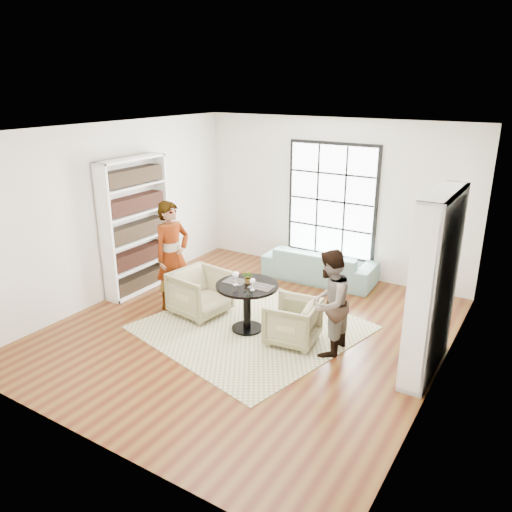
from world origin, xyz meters
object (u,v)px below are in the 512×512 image
Objects in this scene: person_left at (172,256)px; armchair_right at (292,322)px; flower_centerpiece at (249,277)px; sofa at (320,265)px; person_right at (329,303)px; pedestal_table at (247,297)px; armchair_left at (200,293)px; wine_glass_right at (252,282)px; wine_glass_left at (236,275)px.

armchair_right is at bearing -79.26° from person_left.
flower_centerpiece is (1.49, -0.01, -0.06)m from person_left.
sofa is 1.40× the size of person_right.
person_right reaches higher than pedestal_table.
pedestal_table reaches higher than armchair_left.
armchair_left is 0.77m from person_left.
person_right reaches higher than armchair_right.
person_left is 1.69m from wine_glass_right.
wine_glass_right is at bearing -92.26° from armchair_left.
sofa is (0.07, 2.46, -0.24)m from pedestal_table.
person_left is 1.21× the size of person_right.
wine_glass_right is at bearing -84.85° from person_left.
armchair_right is at bearing -83.82° from armchair_left.
person_left is at bearing -98.96° from armchair_right.
wine_glass_left reaches higher than pedestal_table.
pedestal_table is 5.20× the size of wine_glass_right.
sofa is 2.92m from person_left.
flower_centerpiece is (0.94, -0.01, 0.48)m from armchair_left.
wine_glass_left is (1.36, -0.17, -0.01)m from person_left.
person_right is at bearing 114.30° from sofa.
person_right is 1.33m from flower_centerpiece.
wine_glass_left is (-1.45, -0.13, 0.15)m from person_right.
flower_centerpiece reaches higher than wine_glass_right.
pedestal_table is 0.79m from armchair_right.
flower_centerpiece is (-0.19, 0.19, -0.03)m from wine_glass_right.
flower_centerpiece is (-0.08, -2.40, 0.54)m from sofa.
person_left reaches higher than sofa.
wine_glass_left is 0.21m from flower_centerpiece.
pedestal_table reaches higher than sofa.
wine_glass_left reaches higher than armchair_left.
armchair_left reaches higher than armchair_right.
wine_glass_left is at bearing 174.80° from wine_glass_right.
wine_glass_left is 0.32m from wine_glass_right.
flower_centerpiece is (0.13, 0.16, -0.06)m from wine_glass_left.
person_right is (2.81, -0.04, -0.16)m from person_left.
person_right is (2.26, -0.04, 0.38)m from armchair_left.
wine_glass_left reaches higher than sofa.
sofa is 2.60m from armchair_left.
wine_glass_right is (-1.14, -0.15, 0.13)m from person_right.
person_left is (-0.55, 0.00, 0.54)m from armchair_left.
person_right is (1.24, -2.43, 0.45)m from sofa.
person_left is (-1.57, -2.39, 0.60)m from sofa.
wine_glass_left is at bearing -94.03° from armchair_left.
wine_glass_right is at bearing -5.20° from wine_glass_left.
person_left is at bearing 97.59° from armchair_left.
flower_centerpiece is at bearing -100.41° from armchair_right.
pedestal_table is at bearing 85.58° from sofa.
armchair_right is 3.34× the size of wine_glass_left.
armchair_left is 1.06m from flower_centerpiece.
person_left reaches higher than person_right.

